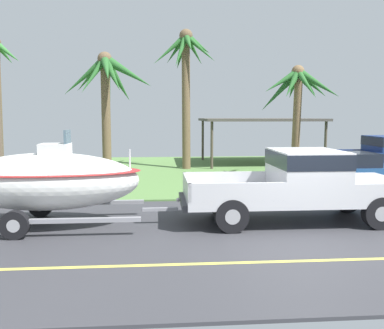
# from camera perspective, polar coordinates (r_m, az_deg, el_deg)

# --- Properties ---
(ground) EXTENTS (36.00, 22.00, 0.11)m
(ground) POSITION_cam_1_polar(r_m,az_deg,el_deg) (18.16, 5.83, -2.07)
(ground) COLOR #38383D
(pickup_truck_towing) EXTENTS (5.73, 2.09, 1.86)m
(pickup_truck_towing) POSITION_cam_1_polar(r_m,az_deg,el_deg) (11.21, 15.09, -2.30)
(pickup_truck_towing) COLOR silver
(pickup_truck_towing) RESTS_ON ground
(boat_on_trailer) EXTENTS (5.78, 2.32, 2.39)m
(boat_on_trailer) POSITION_cam_1_polar(r_m,az_deg,el_deg) (10.90, -19.22, -2.11)
(boat_on_trailer) COLOR gray
(boat_on_trailer) RESTS_ON ground
(parked_sedan_near) EXTENTS (4.61, 1.81, 1.38)m
(parked_sedan_near) POSITION_cam_1_polar(r_m,az_deg,el_deg) (16.56, 19.82, -0.90)
(parked_sedan_near) COLOR #234C89
(parked_sedan_near) RESTS_ON ground
(carport_awning) EXTENTS (6.41, 4.86, 2.58)m
(carport_awning) POSITION_cam_1_polar(r_m,az_deg,el_deg) (23.80, 9.17, 5.91)
(carport_awning) COLOR #4C4238
(carport_awning) RESTS_ON ground
(palm_tree_near_left) EXTENTS (3.69, 3.65, 5.22)m
(palm_tree_near_left) POSITION_cam_1_polar(r_m,az_deg,el_deg) (17.15, -11.38, 10.61)
(palm_tree_near_left) COLOR brown
(palm_tree_near_left) RESTS_ON ground
(palm_tree_near_right) EXTENTS (3.15, 3.92, 4.84)m
(palm_tree_near_right) POSITION_cam_1_polar(r_m,az_deg,el_deg) (18.37, 14.13, 9.53)
(palm_tree_near_right) COLOR brown
(palm_tree_near_right) RESTS_ON ground
(palm_tree_far_right) EXTENTS (3.26, 3.13, 7.03)m
(palm_tree_far_right) POSITION_cam_1_polar(r_m,az_deg,el_deg) (21.50, -0.86, 13.26)
(palm_tree_far_right) COLOR brown
(palm_tree_far_right) RESTS_ON ground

